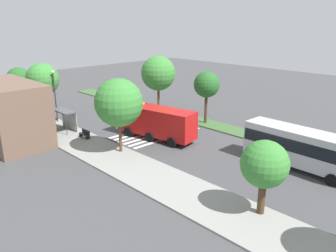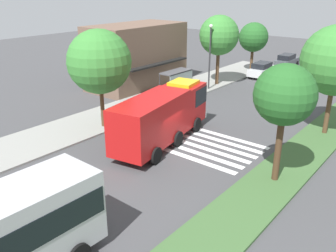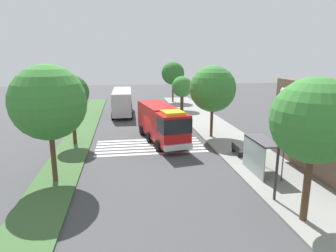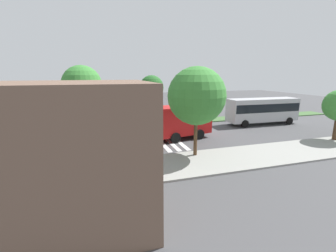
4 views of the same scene
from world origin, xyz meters
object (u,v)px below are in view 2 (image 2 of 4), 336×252
(sidewalk_tree_center, at_px, (99,62))
(sidewalk_tree_far_east, at_px, (254,37))
(street_lamp, at_px, (210,52))
(sidewalk_tree_east, at_px, (219,35))
(bus_stop_shelter, at_px, (179,79))
(bench_near_shelter, at_px, (152,101))
(median_tree_far_west, at_px, (285,96))
(fire_truck, at_px, (164,113))
(parked_car_west, at_px, (262,70))
(parked_car_mid, at_px, (287,60))

(sidewalk_tree_center, distance_m, sidewalk_tree_far_east, 24.75)
(street_lamp, xyz_separation_m, sidewalk_tree_east, (2.29, 0.40, 1.39))
(bus_stop_shelter, bearing_deg, bench_near_shelter, 179.89)
(sidewalk_tree_east, bearing_deg, sidewalk_tree_center, 180.00)
(sidewalk_tree_center, height_order, median_tree_far_west, sidewalk_tree_center)
(fire_truck, distance_m, sidewalk_tree_far_east, 24.44)
(parked_car_west, relative_size, median_tree_far_west, 0.69)
(parked_car_mid, bearing_deg, bus_stop_shelter, 171.61)
(parked_car_mid, distance_m, bench_near_shelter, 24.85)
(parked_car_mid, height_order, sidewalk_tree_center, sidewalk_tree_center)
(parked_car_mid, relative_size, street_lamp, 0.73)
(bus_stop_shelter, relative_size, sidewalk_tree_east, 0.47)
(bench_near_shelter, distance_m, sidewalk_tree_far_east, 18.98)
(sidewalk_tree_east, bearing_deg, parked_car_mid, -8.77)
(parked_car_west, bearing_deg, median_tree_far_west, -154.00)
(street_lamp, xyz_separation_m, median_tree_far_west, (-13.77, -13.43, 1.03))
(bench_near_shelter, distance_m, street_lamp, 8.88)
(fire_truck, height_order, sidewalk_tree_far_east, sidewalk_tree_far_east)
(bench_near_shelter, height_order, sidewalk_tree_center, sidewalk_tree_center)
(sidewalk_tree_far_east, bearing_deg, street_lamp, -177.81)
(sidewalk_tree_east, distance_m, sidewalk_tree_far_east, 8.23)
(sidewalk_tree_center, height_order, sidewalk_tree_far_east, sidewalk_tree_center)
(fire_truck, height_order, parked_car_mid, fire_truck)
(bus_stop_shelter, distance_m, median_tree_far_west, 17.48)
(sidewalk_tree_center, bearing_deg, parked_car_mid, -4.08)
(sidewalk_tree_far_east, relative_size, median_tree_far_west, 0.92)
(bus_stop_shelter, bearing_deg, sidewalk_tree_far_east, -1.65)
(fire_truck, height_order, street_lamp, street_lamp)
(sidewalk_tree_center, bearing_deg, fire_truck, -79.36)
(parked_car_west, bearing_deg, sidewalk_tree_center, 173.49)
(bench_near_shelter, distance_m, median_tree_far_west, 15.96)
(street_lamp, height_order, sidewalk_tree_center, sidewalk_tree_center)
(parked_car_mid, distance_m, sidewalk_tree_center, 31.22)
(sidewalk_tree_east, height_order, sidewalk_tree_far_east, sidewalk_tree_east)
(parked_car_west, relative_size, sidewalk_tree_center, 0.61)
(bus_stop_shelter, bearing_deg, street_lamp, -11.17)
(sidewalk_tree_east, bearing_deg, bus_stop_shelter, 176.27)
(bus_stop_shelter, height_order, street_lamp, street_lamp)
(parked_car_mid, height_order, median_tree_far_west, median_tree_far_west)
(median_tree_far_west, bearing_deg, bus_stop_shelter, 55.97)
(parked_car_west, xyz_separation_m, parked_car_mid, (7.62, -0.00, -0.04))
(bus_stop_shelter, height_order, median_tree_far_west, median_tree_far_west)
(street_lamp, height_order, sidewalk_tree_far_east, street_lamp)
(bench_near_shelter, relative_size, sidewalk_tree_far_east, 0.26)
(bus_stop_shelter, height_order, sidewalk_tree_center, sidewalk_tree_center)
(sidewalk_tree_far_east, bearing_deg, median_tree_far_west, -150.28)
(parked_car_west, distance_m, bus_stop_shelter, 13.39)
(fire_truck, xyz_separation_m, sidewalk_tree_east, (15.58, 5.32, 3.34))
(parked_car_west, relative_size, parked_car_mid, 0.94)
(fire_truck, height_order, bus_stop_shelter, fire_truck)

